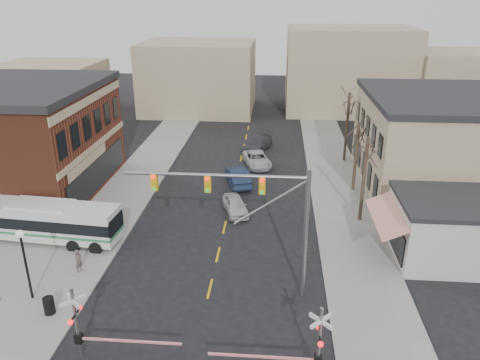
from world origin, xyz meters
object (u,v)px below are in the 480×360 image
at_px(car_a, 235,205).
at_px(car_d, 257,144).
at_px(traffic_signal_mast, 256,206).
at_px(street_lamp, 23,251).
at_px(trash_bin, 49,306).
at_px(rr_crossing_west, 85,324).
at_px(rr_crossing_east, 309,345).
at_px(car_b, 238,176).
at_px(pedestrian_far, 69,223).
at_px(car_c, 257,159).
at_px(transit_bus, 43,220).
at_px(pedestrian_near, 79,261).

height_order(car_a, car_d, car_d).
distance_m(traffic_signal_mast, street_lamp, 13.36).
bearing_deg(trash_bin, rr_crossing_west, -40.72).
height_order(rr_crossing_east, trash_bin, rr_crossing_east).
relative_size(car_b, car_d, 0.95).
distance_m(rr_crossing_west, pedestrian_far, 13.67).
bearing_deg(rr_crossing_east, trash_bin, 166.19).
xyz_separation_m(street_lamp, car_b, (10.53, 18.52, -2.49)).
bearing_deg(car_c, rr_crossing_west, -119.73).
relative_size(transit_bus, street_lamp, 2.52).
bearing_deg(traffic_signal_mast, rr_crossing_west, -142.72).
distance_m(trash_bin, pedestrian_far, 9.60).
distance_m(car_a, car_b, 6.01).
xyz_separation_m(traffic_signal_mast, trash_bin, (-11.32, -3.07, -5.13)).
bearing_deg(pedestrian_far, car_b, 3.16).
height_order(traffic_signal_mast, street_lamp, traffic_signal_mast).
height_order(transit_bus, pedestrian_far, transit_bus).
bearing_deg(pedestrian_near, trash_bin, -162.24).
relative_size(rr_crossing_west, car_b, 1.14).
relative_size(street_lamp, car_d, 0.86).
bearing_deg(transit_bus, pedestrian_far, 39.36).
bearing_deg(rr_crossing_east, pedestrian_near, 151.43).
bearing_deg(rr_crossing_east, street_lamp, 163.26).
distance_m(transit_bus, car_a, 14.48).
relative_size(traffic_signal_mast, car_c, 2.07).
height_order(street_lamp, car_a, street_lamp).
bearing_deg(rr_crossing_west, car_d, 78.47).
distance_m(rr_crossing_west, car_c, 28.82).
relative_size(transit_bus, car_b, 2.30).
distance_m(rr_crossing_west, street_lamp, 6.76).
height_order(rr_crossing_east, car_d, rr_crossing_east).
xyz_separation_m(traffic_signal_mast, pedestrian_near, (-11.33, 1.15, -4.86)).
height_order(rr_crossing_west, trash_bin, rr_crossing_west).
relative_size(rr_crossing_west, trash_bin, 5.56).
height_order(rr_crossing_east, pedestrian_far, rr_crossing_east).
xyz_separation_m(transit_bus, car_b, (12.97, 11.70, -0.82)).
relative_size(car_b, pedestrian_near, 3.16).
height_order(car_a, car_b, car_b).
relative_size(traffic_signal_mast, pedestrian_near, 6.61).
bearing_deg(rr_crossing_east, car_b, 102.75).
bearing_deg(transit_bus, car_a, 23.24).
bearing_deg(traffic_signal_mast, car_d, 92.40).
height_order(car_a, pedestrian_far, pedestrian_far).
height_order(car_c, pedestrian_near, pedestrian_near).
relative_size(street_lamp, car_a, 1.13).
bearing_deg(pedestrian_near, pedestrian_far, 47.15).
height_order(traffic_signal_mast, car_c, traffic_signal_mast).
relative_size(rr_crossing_west, pedestrian_near, 3.61).
bearing_deg(transit_bus, car_c, 49.37).
relative_size(transit_bus, car_c, 2.27).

